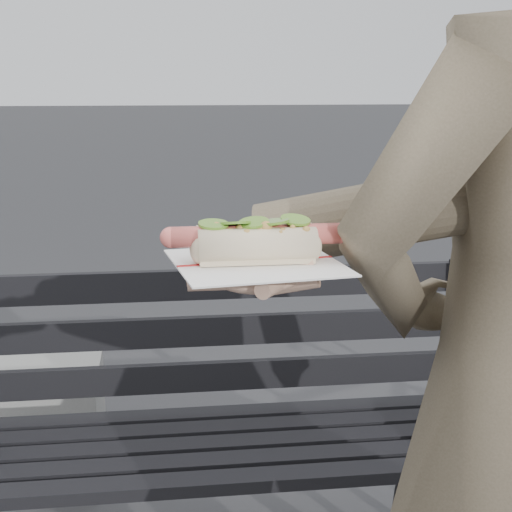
% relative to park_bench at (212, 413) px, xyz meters
% --- Properties ---
extents(park_bench, '(1.50, 0.44, 0.88)m').
position_rel_park_bench_xyz_m(park_bench, '(0.00, 0.00, 0.00)').
color(park_bench, black).
rests_on(park_bench, ground).
extents(held_hotdog, '(0.63, 0.30, 0.20)m').
position_rel_park_bench_xyz_m(held_hotdog, '(0.18, -0.91, 0.67)').
color(held_hotdog, '#4C4332').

